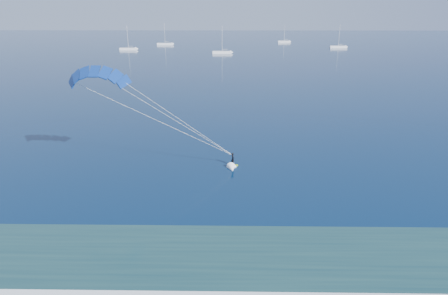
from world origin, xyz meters
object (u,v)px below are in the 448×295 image
sailboat_3 (222,52)px  sailboat_4 (284,42)px  kitesurfer_rig (165,115)px  sailboat_1 (128,49)px  sailboat_5 (338,47)px  sailboat_2 (165,44)px

sailboat_3 → sailboat_4: (39.13, 75.56, -0.01)m
sailboat_4 → kitesurfer_rig: bearing=-100.7°
kitesurfer_rig → sailboat_1: bearing=105.3°
sailboat_5 → sailboat_3: bearing=-152.4°
sailboat_2 → sailboat_3: 64.48m
kitesurfer_rig → sailboat_2: (-32.21, 203.20, -6.45)m
kitesurfer_rig → sailboat_5: 195.10m
sailboat_1 → sailboat_2: sailboat_2 is taller
sailboat_2 → sailboat_4: bearing=16.3°
sailboat_1 → sailboat_5: sailboat_5 is taller
sailboat_2 → sailboat_5: size_ratio=1.03×
sailboat_1 → sailboat_2: size_ratio=0.95×
sailboat_3 → sailboat_4: sailboat_3 is taller
sailboat_1 → sailboat_4: sailboat_1 is taller
sailboat_2 → sailboat_5: 101.67m
sailboat_4 → sailboat_5: 48.87m
sailboat_1 → sailboat_4: (88.58, 57.45, -0.01)m
sailboat_3 → sailboat_4: bearing=62.6°
kitesurfer_rig → sailboat_1: kitesurfer_rig is taller
sailboat_1 → sailboat_4: size_ratio=1.10×
sailboat_2 → sailboat_3: (35.78, -53.64, 0.00)m
kitesurfer_rig → sailboat_2: 205.84m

